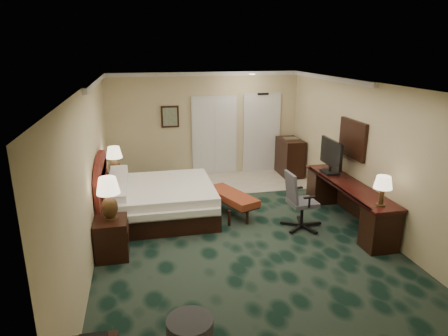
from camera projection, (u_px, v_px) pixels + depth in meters
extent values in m
cube|color=black|center=(239.00, 235.00, 7.32)|extent=(5.00, 7.50, 0.00)
cube|color=white|center=(241.00, 85.00, 6.54)|extent=(5.00, 7.50, 0.00)
cube|color=beige|center=(205.00, 125.00, 10.44)|extent=(5.00, 0.00, 2.70)
cube|color=beige|center=(348.00, 284.00, 3.42)|extent=(5.00, 0.00, 2.70)
cube|color=beige|center=(90.00, 173.00, 6.43)|extent=(0.00, 7.50, 2.70)
cube|color=beige|center=(370.00, 156.00, 7.43)|extent=(0.00, 7.50, 2.70)
cube|color=beige|center=(246.00, 181.00, 10.21)|extent=(3.20, 1.70, 0.01)
cube|color=silver|center=(262.00, 134.00, 10.81)|extent=(1.02, 0.06, 2.18)
cube|color=silver|center=(214.00, 136.00, 10.54)|extent=(1.20, 0.06, 2.10)
cube|color=#496653|center=(170.00, 117.00, 10.15)|extent=(0.45, 0.06, 0.55)
cube|color=white|center=(353.00, 139.00, 7.92)|extent=(0.05, 0.95, 0.75)
cube|color=white|center=(161.00, 201.00, 8.01)|extent=(2.10, 1.95, 0.67)
cube|color=black|center=(112.00, 238.00, 6.48)|extent=(0.52, 0.59, 0.65)
cube|color=black|center=(117.00, 187.00, 9.00)|extent=(0.44, 0.51, 0.55)
cube|color=brown|center=(232.00, 203.00, 8.19)|extent=(0.93, 1.40, 0.45)
cylinder|color=#303032|center=(190.00, 334.00, 4.50)|extent=(0.57, 0.57, 0.38)
cube|color=black|center=(347.00, 203.00, 7.74)|extent=(0.59, 2.72, 0.79)
cube|color=black|center=(331.00, 157.00, 8.18)|extent=(0.11, 0.91, 0.71)
cube|color=black|center=(290.00, 157.00, 10.61)|extent=(0.52, 0.93, 0.98)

